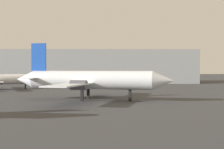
{
  "coord_description": "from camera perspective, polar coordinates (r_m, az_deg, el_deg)",
  "views": [
    {
      "loc": [
        0.43,
        -13.21,
        5.67
      ],
      "look_at": [
        1.43,
        34.73,
        4.74
      ],
      "focal_mm": 53.71,
      "sensor_mm": 36.0,
      "label": 1
    }
  ],
  "objects": [
    {
      "name": "terminal_building",
      "position": [
        130.83,
        -4.64,
        1.34
      ],
      "size": [
        83.75,
        22.83,
        12.42
      ],
      "primitive_type": "cube",
      "color": "#999EA3",
      "rests_on": "ground_plane"
    },
    {
      "name": "airplane_distant",
      "position": [
        58.93,
        -3.83,
        -0.95
      ],
      "size": [
        28.66,
        28.45,
        10.18
      ],
      "rotation": [
        0.0,
        0.0,
        -0.26
      ],
      "color": "silver",
      "rests_on": "ground_plane"
    }
  ]
}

